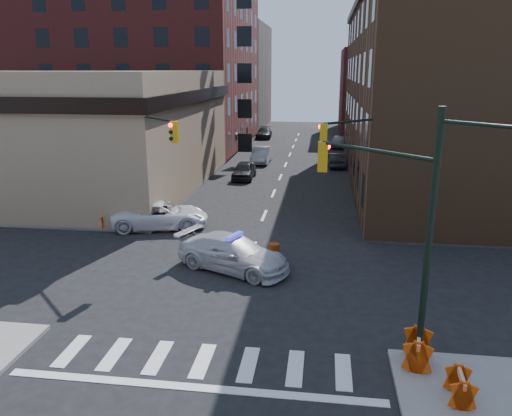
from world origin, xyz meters
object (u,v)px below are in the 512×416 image
(pedestrian_b, at_px, (77,200))
(parked_car_wfar, at_px, (262,155))
(pickup, at_px, (160,215))
(barricade_se_a, at_px, (418,350))
(barrel_road, at_px, (274,253))
(police_car, at_px, (233,253))
(parked_car_wnear, at_px, (244,170))
(barricade_nw_a, at_px, (135,215))
(parked_car_enear, at_px, (337,160))
(barrel_bank, at_px, (165,223))
(pedestrian_a, at_px, (150,202))

(pedestrian_b, bearing_deg, parked_car_wfar, 45.02)
(pickup, bearing_deg, barricade_se_a, -149.09)
(barrel_road, bearing_deg, police_car, -147.46)
(parked_car_wnear, relative_size, barricade_nw_a, 3.43)
(police_car, xyz_separation_m, parked_car_enear, (5.38, 26.57, -0.14))
(pickup, bearing_deg, police_car, -150.07)
(pickup, xyz_separation_m, barrel_bank, (0.48, -0.62, -0.26))
(pedestrian_b, bearing_deg, barricade_nw_a, -39.24)
(parked_car_wfar, xyz_separation_m, pedestrian_b, (-9.41, -20.29, 0.26))
(pedestrian_b, relative_size, barricade_se_a, 1.33)
(parked_car_wnear, height_order, pedestrian_b, pedestrian_b)
(parked_car_enear, bearing_deg, barricade_nw_a, 59.06)
(police_car, relative_size, barricade_se_a, 4.12)
(parked_car_enear, height_order, pedestrian_b, pedestrian_b)
(barrel_road, bearing_deg, pickup, 147.53)
(parked_car_enear, bearing_deg, pickup, 62.84)
(police_car, bearing_deg, parked_car_wnear, 31.03)
(barrel_road, relative_size, barricade_nw_a, 0.76)
(barrel_bank, bearing_deg, pedestrian_a, 123.24)
(barricade_se_a, bearing_deg, pedestrian_b, 62.10)
(pedestrian_a, bearing_deg, parked_car_wfar, 100.12)
(parked_car_wnear, bearing_deg, parked_car_wfar, 85.77)
(pickup, height_order, barricade_se_a, pickup)
(barricade_se_a, bearing_deg, pedestrian_a, 53.00)
(pedestrian_a, height_order, barricade_se_a, pedestrian_a)
(pedestrian_b, height_order, barricade_se_a, pedestrian_b)
(barrel_road, bearing_deg, parked_car_wnear, 103.34)
(barrel_bank, relative_size, barricade_se_a, 0.78)
(police_car, distance_m, pickup, 7.91)
(pickup, relative_size, barrel_bank, 5.36)
(pedestrian_b, height_order, barrel_bank, pedestrian_b)
(pickup, distance_m, parked_car_wfar, 22.32)
(pedestrian_b, bearing_deg, parked_car_wnear, 34.68)
(pedestrian_a, distance_m, barricade_se_a, 20.57)
(parked_car_wnear, height_order, parked_car_enear, parked_car_wnear)
(barricade_se_a, bearing_deg, barrel_road, 43.01)
(parked_car_wnear, height_order, barricade_nw_a, parked_car_wnear)
(pickup, bearing_deg, barrel_road, -135.76)
(police_car, xyz_separation_m, pedestrian_b, (-11.53, 7.54, 0.24))
(pedestrian_a, height_order, barricade_nw_a, pedestrian_a)
(pedestrian_a, bearing_deg, parked_car_enear, 80.18)
(pedestrian_b, xyz_separation_m, barrel_road, (13.35, -6.39, -0.57))
(pickup, distance_m, barricade_se_a, 18.05)
(barrel_road, bearing_deg, pedestrian_b, 154.43)
(barrel_bank, height_order, barricade_nw_a, barricade_nw_a)
(parked_car_wfar, height_order, pedestrian_b, pedestrian_b)
(parked_car_wnear, xyz_separation_m, barricade_nw_a, (-4.41, -14.09, -0.11))
(parked_car_wnear, distance_m, barrel_road, 19.45)
(pedestrian_a, bearing_deg, barricade_se_a, -24.00)
(pickup, height_order, parked_car_wfar, parked_car_wfar)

